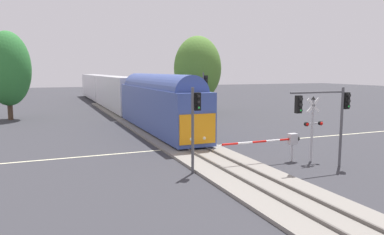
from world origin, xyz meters
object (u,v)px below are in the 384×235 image
at_px(commuter_train, 117,92).
at_px(traffic_signal_near_right, 328,109).
at_px(crossing_gate_near, 285,141).
at_px(traffic_signal_median, 195,116).
at_px(oak_far_right, 198,69).
at_px(traffic_signal_far_side, 205,90).
at_px(crossing_signal_mast, 313,122).
at_px(pine_left_background, 8,69).

distance_m(commuter_train, traffic_signal_near_right, 36.78).
distance_m(commuter_train, crossing_gate_near, 34.41).
bearing_deg(traffic_signal_median, oak_far_right, 66.72).
distance_m(traffic_signal_near_right, traffic_signal_far_side, 18.05).
bearing_deg(crossing_signal_mast, traffic_signal_near_right, -103.06).
height_order(traffic_signal_median, pine_left_background, pine_left_background).
height_order(traffic_signal_far_side, pine_left_background, pine_left_background).
xyz_separation_m(crossing_gate_near, traffic_signal_median, (-6.25, -0.23, 1.89)).
xyz_separation_m(crossing_gate_near, crossing_signal_mast, (1.70, -0.53, 1.17)).
height_order(crossing_signal_mast, traffic_signal_near_right, traffic_signal_near_right).
bearing_deg(pine_left_background, traffic_signal_far_side, -34.50).
relative_size(traffic_signal_far_side, pine_left_background, 0.54).
bearing_deg(crossing_gate_near, commuter_train, 96.74).
xyz_separation_m(crossing_gate_near, traffic_signal_far_side, (1.50, 15.81, 2.36)).
bearing_deg(crossing_signal_mast, oak_far_right, 82.12).
height_order(pine_left_background, oak_far_right, oak_far_right).
height_order(commuter_train, crossing_signal_mast, commuter_train).
relative_size(crossing_signal_mast, oak_far_right, 0.40).
bearing_deg(oak_far_right, crossing_signal_mast, -97.88).
xyz_separation_m(commuter_train, traffic_signal_far_side, (5.54, -18.33, 1.00)).
distance_m(crossing_gate_near, crossing_signal_mast, 2.13).
bearing_deg(traffic_signal_near_right, pine_left_background, 121.29).
bearing_deg(oak_far_right, commuter_train, 143.83).
bearing_deg(traffic_signal_near_right, commuter_train, 98.35).
height_order(crossing_gate_near, traffic_signal_far_side, traffic_signal_far_side).
height_order(crossing_gate_near, oak_far_right, oak_far_right).
height_order(commuter_train, traffic_signal_far_side, traffic_signal_far_side).
bearing_deg(commuter_train, traffic_signal_far_side, -73.18).
bearing_deg(commuter_train, crossing_gate_near, -83.26).
distance_m(crossing_signal_mast, traffic_signal_near_right, 2.04).
distance_m(commuter_train, traffic_signal_median, 34.44).
xyz_separation_m(traffic_signal_median, pine_left_background, (-11.43, 29.22, 2.72)).
bearing_deg(pine_left_background, commuter_train, 20.67).
bearing_deg(traffic_signal_far_side, crossing_signal_mast, -89.32).
xyz_separation_m(crossing_gate_near, traffic_signal_near_right, (1.30, -2.24, 2.21)).
bearing_deg(traffic_signal_far_side, crossing_gate_near, -95.43).
bearing_deg(traffic_signal_near_right, oak_far_right, 81.81).
distance_m(crossing_signal_mast, oak_far_right, 28.16).
xyz_separation_m(traffic_signal_far_side, oak_far_right, (4.03, 11.34, 2.30)).
bearing_deg(traffic_signal_median, traffic_signal_far_side, 64.21).
bearing_deg(crossing_gate_near, traffic_signal_far_side, 84.57).
xyz_separation_m(commuter_train, traffic_signal_near_right, (5.34, -36.38, 0.85)).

